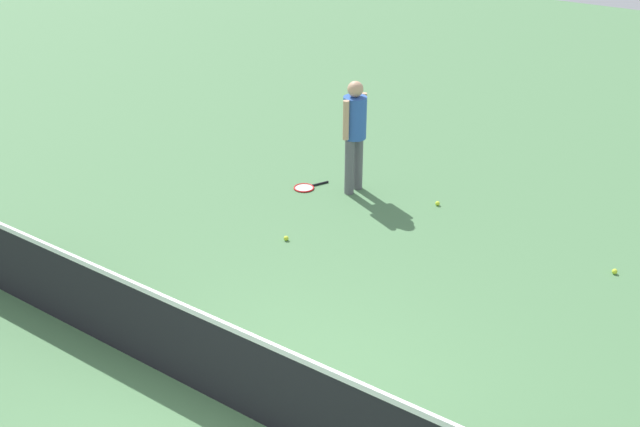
{
  "coord_description": "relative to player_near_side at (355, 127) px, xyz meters",
  "views": [
    {
      "loc": [
        -3.59,
        4.21,
        4.98
      ],
      "look_at": [
        1.06,
        -2.36,
        0.9
      ],
      "focal_mm": 43.67,
      "sensor_mm": 36.0,
      "label": 1
    }
  ],
  "objects": [
    {
      "name": "player_near_side",
      "position": [
        0.0,
        0.0,
        0.0
      ],
      "size": [
        0.36,
        0.52,
        1.7
      ],
      "color": "#595960",
      "rests_on": "ground_plane"
    },
    {
      "name": "tennis_ball_midcourt",
      "position": [
        0.67,
        3.87,
        -0.98
      ],
      "size": [
        0.07,
        0.07,
        0.07
      ],
      "primitive_type": "sphere",
      "color": "#C6E033",
      "rests_on": "ground_plane"
    },
    {
      "name": "court_net",
      "position": [
        -2.12,
        4.73,
        -0.51
      ],
      "size": [
        10.09,
        0.09,
        1.07
      ],
      "color": "#4C4C51",
      "rests_on": "ground_plane"
    },
    {
      "name": "tennis_ball_baseline",
      "position": [
        -0.12,
        1.82,
        -0.98
      ],
      "size": [
        0.07,
        0.07,
        0.07
      ],
      "primitive_type": "sphere",
      "color": "#C6E033",
      "rests_on": "ground_plane"
    },
    {
      "name": "tennis_ball_near_player",
      "position": [
        -1.27,
        -0.28,
        -0.98
      ],
      "size": [
        0.07,
        0.07,
        0.07
      ],
      "primitive_type": "sphere",
      "color": "#C6E033",
      "rests_on": "ground_plane"
    },
    {
      "name": "tennis_ball_by_net",
      "position": [
        -3.94,
        0.16,
        -0.98
      ],
      "size": [
        0.07,
        0.07,
        0.07
      ],
      "primitive_type": "sphere",
      "color": "#C6E033",
      "rests_on": "ground_plane"
    },
    {
      "name": "ground_plane",
      "position": [
        -2.12,
        4.73,
        -1.01
      ],
      "size": [
        40.0,
        40.0,
        0.0
      ],
      "primitive_type": "plane",
      "color": "#4C7A4C"
    },
    {
      "name": "tennis_racket_near_player",
      "position": [
        0.64,
        0.35,
        -1.0
      ],
      "size": [
        0.42,
        0.6,
        0.03
      ],
      "color": "red",
      "rests_on": "ground_plane"
    },
    {
      "name": "tennis_ball_stray_right",
      "position": [
        -0.63,
        3.87,
        -0.98
      ],
      "size": [
        0.07,
        0.07,
        0.07
      ],
      "primitive_type": "sphere",
      "color": "#C6E033",
      "rests_on": "ground_plane"
    }
  ]
}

